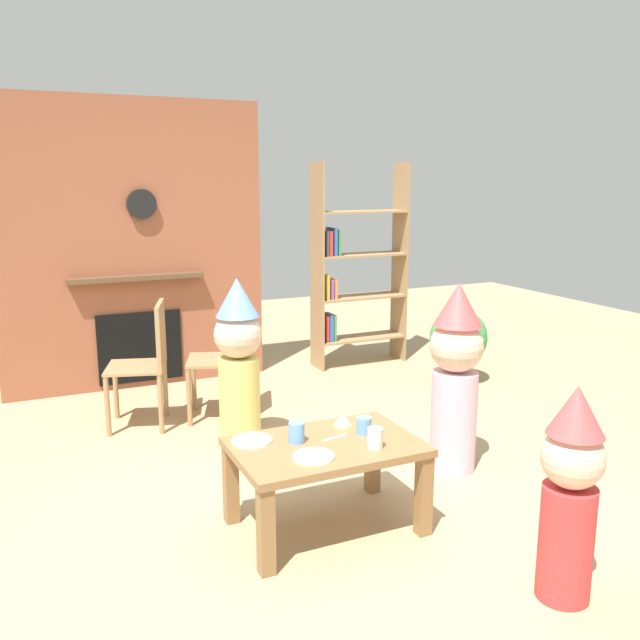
% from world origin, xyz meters
% --- Properties ---
extents(ground_plane, '(12.00, 12.00, 0.00)m').
position_xyz_m(ground_plane, '(0.00, 0.00, 0.00)').
color(ground_plane, tan).
extents(brick_fireplace_feature, '(2.20, 0.28, 2.40)m').
position_xyz_m(brick_fireplace_feature, '(-0.56, 2.60, 1.19)').
color(brick_fireplace_feature, '#935138').
rests_on(brick_fireplace_feature, ground_plane).
extents(bookshelf, '(0.90, 0.28, 1.90)m').
position_xyz_m(bookshelf, '(1.41, 2.40, 0.88)').
color(bookshelf, '#9E7A51').
rests_on(bookshelf, ground_plane).
extents(coffee_table, '(0.93, 0.61, 0.46)m').
position_xyz_m(coffee_table, '(-0.15, -0.31, 0.38)').
color(coffee_table, olive).
rests_on(coffee_table, ground_plane).
extents(paper_cup_near_left, '(0.08, 0.08, 0.09)m').
position_xyz_m(paper_cup_near_left, '(0.09, -0.28, 0.50)').
color(paper_cup_near_left, '#669EE0').
rests_on(paper_cup_near_left, coffee_table).
extents(paper_cup_near_right, '(0.08, 0.08, 0.10)m').
position_xyz_m(paper_cup_near_right, '(0.05, -0.47, 0.51)').
color(paper_cup_near_right, silver).
rests_on(paper_cup_near_right, coffee_table).
extents(paper_cup_center, '(0.08, 0.08, 0.10)m').
position_xyz_m(paper_cup_center, '(-0.27, -0.24, 0.51)').
color(paper_cup_center, '#669EE0').
rests_on(paper_cup_center, coffee_table).
extents(paper_plate_front, '(0.20, 0.20, 0.01)m').
position_xyz_m(paper_plate_front, '(-0.47, -0.14, 0.47)').
color(paper_plate_front, white).
rests_on(paper_plate_front, coffee_table).
extents(paper_plate_rear, '(0.20, 0.20, 0.01)m').
position_xyz_m(paper_plate_rear, '(-0.27, -0.45, 0.47)').
color(paper_plate_rear, white).
rests_on(paper_plate_rear, coffee_table).
extents(birthday_cake_slice, '(0.10, 0.10, 0.07)m').
position_xyz_m(birthday_cake_slice, '(0.05, -0.12, 0.49)').
color(birthday_cake_slice, '#EAC68C').
rests_on(birthday_cake_slice, coffee_table).
extents(table_fork, '(0.15, 0.04, 0.01)m').
position_xyz_m(table_fork, '(-0.08, -0.27, 0.46)').
color(table_fork, silver).
rests_on(table_fork, coffee_table).
extents(child_with_cone_hat, '(0.26, 0.26, 0.94)m').
position_xyz_m(child_with_cone_hat, '(0.53, -1.26, 0.50)').
color(child_with_cone_hat, '#D13838').
rests_on(child_with_cone_hat, ground_plane).
extents(child_in_pink, '(0.32, 0.32, 1.16)m').
position_xyz_m(child_in_pink, '(0.87, 0.01, 0.61)').
color(child_in_pink, '#EAB2C6').
rests_on(child_in_pink, ground_plane).
extents(child_by_the_chairs, '(0.31, 0.31, 1.13)m').
position_xyz_m(child_by_the_chairs, '(-0.20, 0.91, 0.60)').
color(child_by_the_chairs, '#E0CC66').
rests_on(child_by_the_chairs, ground_plane).
extents(dining_chair_left, '(0.50, 0.50, 0.90)m').
position_xyz_m(dining_chair_left, '(-0.67, 1.54, 0.51)').
color(dining_chair_left, '#9E7A51').
rests_on(dining_chair_left, ground_plane).
extents(dining_chair_middle, '(0.51, 0.51, 0.90)m').
position_xyz_m(dining_chair_middle, '(-0.10, 1.48, 0.51)').
color(dining_chair_middle, '#9E7A51').
rests_on(dining_chair_middle, ground_plane).
extents(potted_plant_tall, '(0.50, 0.50, 0.65)m').
position_xyz_m(potted_plant_tall, '(1.98, 1.49, 0.37)').
color(potted_plant_tall, '#9E5B42').
rests_on(potted_plant_tall, ground_plane).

